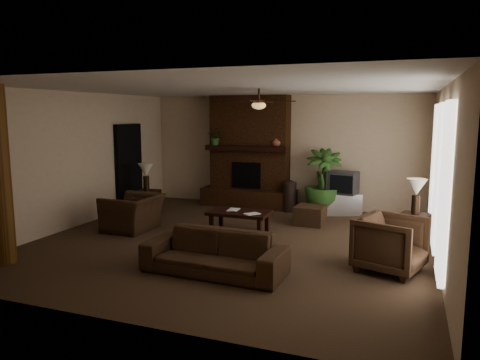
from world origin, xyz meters
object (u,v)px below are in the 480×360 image
at_px(floor_plant, 323,196).
at_px(floor_vase, 289,194).
at_px(side_table_left, 148,202).
at_px(lamp_right, 416,190).
at_px(armchair_left, 133,207).
at_px(tv_stand, 341,204).
at_px(lamp_left, 146,172).
at_px(armchair_right, 391,241).
at_px(coffee_table, 239,214).
at_px(ottoman, 310,215).
at_px(sofa, 214,246).
at_px(side_table_right, 414,229).

bearing_deg(floor_plant, floor_vase, -177.22).
bearing_deg(side_table_left, lamp_right, -4.95).
relative_size(armchair_left, tv_stand, 1.28).
relative_size(side_table_left, lamp_left, 0.85).
height_order(armchair_right, tv_stand, armchair_right).
relative_size(armchair_right, tv_stand, 1.09).
bearing_deg(armchair_right, side_table_left, 86.92).
bearing_deg(coffee_table, armchair_right, -24.09).
distance_m(coffee_table, floor_vase, 2.30).
bearing_deg(floor_plant, armchair_left, -139.46).
bearing_deg(ottoman, lamp_left, -175.18).
relative_size(sofa, ottoman, 3.54).
xyz_separation_m(armchair_left, side_table_right, (5.36, 0.95, -0.20)).
distance_m(side_table_left, side_table_right, 5.93).
height_order(floor_vase, lamp_left, lamp_left).
height_order(coffee_table, tv_stand, tv_stand).
relative_size(armchair_left, side_table_right, 1.98).
bearing_deg(floor_vase, lamp_left, -155.01).
distance_m(armchair_left, tv_stand, 4.81).
height_order(coffee_table, floor_vase, floor_vase).
relative_size(coffee_table, lamp_right, 1.85).
distance_m(sofa, coffee_table, 2.34).
xyz_separation_m(coffee_table, lamp_left, (-2.64, 0.82, 0.63)).
height_order(lamp_left, side_table_right, lamp_left).
distance_m(tv_stand, floor_vase, 1.25).
bearing_deg(floor_vase, side_table_left, -155.67).
bearing_deg(side_table_left, ottoman, 4.21).
bearing_deg(lamp_right, sofa, -136.56).
xyz_separation_m(ottoman, side_table_left, (-3.84, -0.28, 0.08)).
height_order(armchair_left, ottoman, armchair_left).
distance_m(sofa, side_table_right, 3.88).
bearing_deg(lamp_right, side_table_right, 90.00).
bearing_deg(side_table_right, tv_stand, 128.25).
xyz_separation_m(ottoman, lamp_left, (-3.83, -0.32, 0.80)).
bearing_deg(armchair_right, floor_plant, 43.08).
height_order(sofa, lamp_left, lamp_left).
height_order(coffee_table, side_table_right, side_table_right).
distance_m(ottoman, floor_vase, 1.36).
bearing_deg(floor_plant, coffee_table, -118.41).
height_order(side_table_left, lamp_right, lamp_right).
bearing_deg(floor_plant, lamp_right, -44.00).
relative_size(floor_plant, side_table_left, 2.80).
height_order(floor_vase, floor_plant, floor_plant).
bearing_deg(armchair_left, sofa, 55.56).
bearing_deg(armchair_right, side_table_right, 6.61).
bearing_deg(coffee_table, lamp_left, 162.77).
distance_m(floor_vase, lamp_left, 3.45).
xyz_separation_m(floor_vase, lamp_left, (-3.09, -1.44, 0.57)).
bearing_deg(side_table_left, armchair_right, -21.26).
bearing_deg(floor_vase, ottoman, -56.16).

